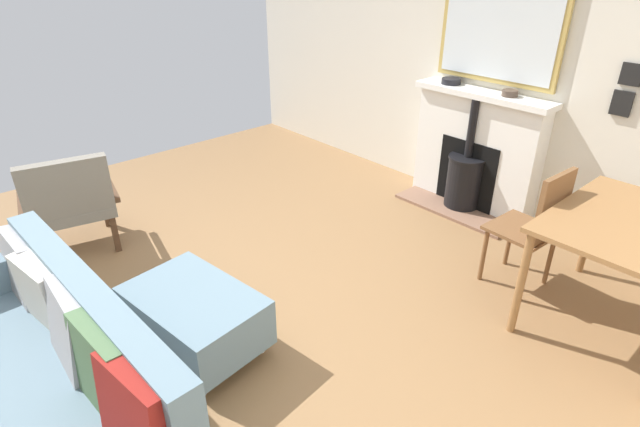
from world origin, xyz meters
name	(u,v)px	position (x,y,z in m)	size (l,w,h in m)	color
ground_plane	(195,306)	(0.00, 0.00, 0.00)	(5.72, 5.67, 0.01)	olive
wall_left	(465,40)	(-2.86, 0.00, 1.42)	(0.12, 5.67, 2.84)	beige
fireplace	(473,157)	(-2.66, 0.37, 0.48)	(0.52, 1.24, 1.07)	brown
mirror_over_mantel	(500,25)	(-2.77, 0.37, 1.58)	(0.04, 1.09, 0.92)	tan
mantel_bowl_near	(451,81)	(-2.68, 0.03, 1.09)	(0.17, 0.17, 0.05)	black
mantel_bowl_far	(510,93)	(-2.68, 0.60, 1.09)	(0.13, 0.13, 0.05)	#47382D
sofa	(43,382)	(1.01, 0.47, 0.35)	(0.90, 1.83, 0.79)	#B2B2B7
ottoman	(195,315)	(0.18, 0.37, 0.24)	(0.63, 0.86, 0.39)	#B2B2B7
armchair_accent	(69,201)	(0.32, -1.21, 0.45)	(0.78, 0.70, 0.82)	#4C3321
dining_table	(637,237)	(-1.84, 1.95, 0.66)	(1.09, 0.88, 0.75)	olive
dining_chair_near_fireplace	(537,223)	(-1.84, 1.38, 0.52)	(0.42, 0.42, 0.90)	brown
photo_gallery_row	(634,87)	(-2.79, 1.44, 1.27)	(0.02, 0.28, 0.37)	black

